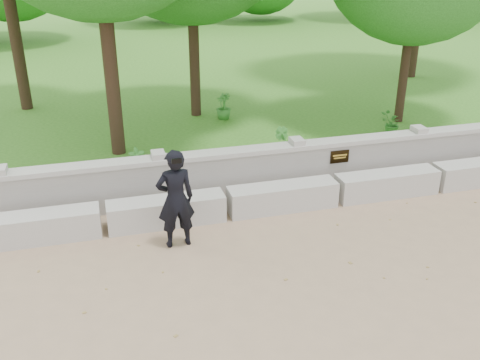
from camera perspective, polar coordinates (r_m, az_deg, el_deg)
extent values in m
plane|color=#917659|center=(8.22, 15.72, -7.93)|extent=(80.00, 80.00, 0.00)
cube|color=#326A1B|center=(20.66, -4.40, 12.51)|extent=(40.00, 22.00, 0.25)
cube|color=#A8A59E|center=(8.80, -20.85, -4.75)|extent=(1.90, 0.45, 0.45)
cube|color=#A8A59E|center=(8.78, -7.83, -3.33)|extent=(1.90, 0.45, 0.45)
cube|color=#A8A59E|center=(9.21, 4.57, -1.82)|extent=(1.90, 0.45, 0.45)
cube|color=#A8A59E|center=(10.02, 15.39, -0.42)|extent=(1.90, 0.45, 0.45)
cube|color=#9E9B95|center=(10.08, 8.62, 1.48)|extent=(12.50, 0.25, 0.82)
cube|color=#A8A59E|center=(9.91, 8.77, 3.89)|extent=(12.50, 0.35, 0.08)
cube|color=black|center=(10.00, 10.58, 2.47)|extent=(0.36, 0.02, 0.24)
imported|color=black|center=(7.92, -6.89, -2.02)|extent=(0.59, 0.41, 1.55)
cube|color=black|center=(7.35, -6.78, 2.02)|extent=(0.14, 0.03, 0.07)
cylinder|color=#382619|center=(14.74, -23.04, 15.13)|extent=(0.29, 0.29, 4.32)
cylinder|color=#382619|center=(10.78, -13.78, 13.14)|extent=(0.28, 0.28, 4.12)
cylinder|color=#382619|center=(13.18, -4.96, 14.67)|extent=(0.25, 0.25, 3.71)
cylinder|color=#382619|center=(13.25, 17.28, 12.41)|extent=(0.21, 0.21, 3.09)
imported|color=#327829|center=(9.89, -10.84, 1.74)|extent=(0.37, 0.30, 0.60)
imported|color=#327829|center=(10.81, 4.59, 4.05)|extent=(0.42, 0.42, 0.60)
imported|color=#327829|center=(12.47, 15.85, 5.77)|extent=(0.53, 0.48, 0.52)
imported|color=#327829|center=(13.15, -1.77, 7.87)|extent=(0.46, 0.47, 0.64)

